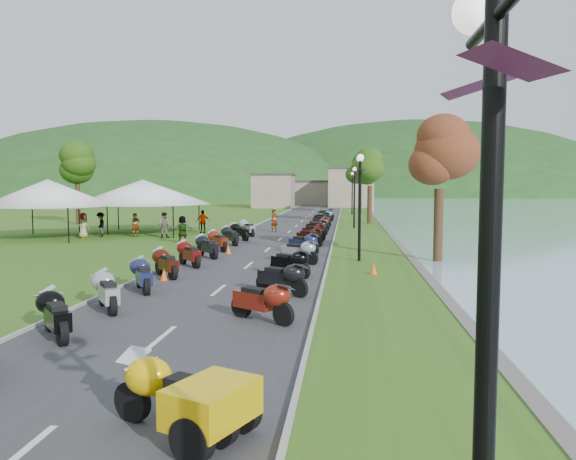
{
  "coord_description": "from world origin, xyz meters",
  "views": [
    {
      "loc": [
        4.4,
        -8.82,
        3.69
      ],
      "look_at": [
        1.36,
        20.03,
        1.3
      ],
      "focal_mm": 35.0,
      "sensor_mm": 36.0,
      "label": 1
    }
  ],
  "objects": [
    {
      "name": "pedestrian_c",
      "position": [
        -12.74,
        28.69,
        0.0
      ],
      "size": [
        0.99,
        1.18,
        1.72
      ],
      "primitive_type": "imported",
      "rotation": [
        0.0,
        0.0,
        5.29
      ],
      "color": "slate",
      "rests_on": "ground"
    },
    {
      "name": "moto_row_left",
      "position": [
        -2.6,
        13.96,
        0.55
      ],
      "size": [
        2.6,
        34.73,
        1.1
      ],
      "primitive_type": null,
      "color": "#331411",
      "rests_on": "ground"
    },
    {
      "name": "ground",
      "position": [
        0.0,
        0.0,
        0.0
      ],
      "size": [
        400.0,
        400.0,
        0.0
      ],
      "primitive_type": "plane",
      "color": "#447520",
      "rests_on": "ground"
    },
    {
      "name": "vendor_tent_side",
      "position": [
        -15.65,
        27.1,
        2.0
      ],
      "size": [
        5.7,
        5.7,
        4.0
      ],
      "primitive_type": null,
      "color": "white",
      "rests_on": "ground"
    },
    {
      "name": "yellow_trike",
      "position": [
        1.94,
        -1.05,
        0.55
      ],
      "size": [
        2.83,
        2.38,
        1.11
      ],
      "primitive_type": null,
      "rotation": [
        0.0,
        0.0,
        2.71
      ],
      "color": "yellow",
      "rests_on": "ground"
    },
    {
      "name": "road",
      "position": [
        0.0,
        40.0,
        0.01
      ],
      "size": [
        7.0,
        120.0,
        0.02
      ],
      "primitive_type": "cube",
      "color": "#3A3A3D",
      "rests_on": "ground"
    },
    {
      "name": "pedestrian_a",
      "position": [
        -10.25,
        28.83,
        0.0
      ],
      "size": [
        0.73,
        0.74,
        1.65
      ],
      "primitive_type": "imported",
      "rotation": [
        0.0,
        0.0,
        0.83
      ],
      "color": "slate",
      "rests_on": "ground"
    },
    {
      "name": "streetlamp_near",
      "position": [
        5.29,
        -5.25,
        2.5
      ],
      "size": [
        1.4,
        1.4,
        5.0
      ],
      "primitive_type": null,
      "color": "black",
      "rests_on": "ground"
    },
    {
      "name": "far_building",
      "position": [
        -2.0,
        85.0,
        2.5
      ],
      "size": [
        18.0,
        16.0,
        5.0
      ],
      "primitive_type": "cube",
      "color": "gray",
      "rests_on": "ground"
    },
    {
      "name": "tree_lakeside",
      "position": [
        8.74,
        18.45,
        3.93
      ],
      "size": [
        2.83,
        2.83,
        7.85
      ],
      "primitive_type": null,
      "color": "#335E15",
      "rests_on": "ground"
    },
    {
      "name": "traffic_cone_near",
      "position": [
        -2.52,
        11.71,
        0.24
      ],
      "size": [
        0.3,
        0.3,
        0.47
      ],
      "primitive_type": "cone",
      "color": "#F2590C",
      "rests_on": "ground"
    },
    {
      "name": "moto_row_right",
      "position": [
        2.22,
        27.9,
        0.55
      ],
      "size": [
        2.6,
        46.58,
        1.1
      ],
      "primitive_type": null,
      "color": "#331411",
      "rests_on": "ground"
    },
    {
      "name": "hills_backdrop",
      "position": [
        0.0,
        200.0,
        0.0
      ],
      "size": [
        360.0,
        120.0,
        76.0
      ],
      "primitive_type": null,
      "color": "#285621",
      "rests_on": "ground"
    },
    {
      "name": "pedestrian_b",
      "position": [
        -8.06,
        28.35,
        0.0
      ],
      "size": [
        0.87,
        0.5,
        1.75
      ],
      "primitive_type": "imported",
      "rotation": [
        0.0,
        0.0,
        3.11
      ],
      "color": "slate",
      "rests_on": "ground"
    },
    {
      "name": "vendor_tent_main",
      "position": [
        -10.65,
        31.41,
        2.0
      ],
      "size": [
        6.68,
        6.68,
        4.0
      ],
      "primitive_type": null,
      "color": "white",
      "rests_on": "ground"
    }
  ]
}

